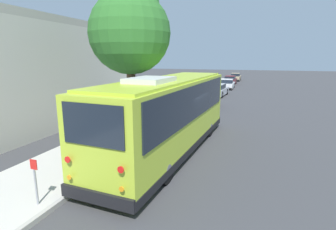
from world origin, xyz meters
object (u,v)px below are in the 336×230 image
Objects in this scene: parked_sedan_white at (227,84)px; street_tree at (131,28)px; sign_post_near at (36,181)px; fire_hydrant at (177,107)px; parked_sedan_navy at (206,101)px; sign_post_far at (68,164)px; parked_sedan_maroon at (230,80)px; parked_sedan_silver at (217,90)px; parked_sedan_tan at (236,77)px; shuttle_bus at (169,112)px.

parked_sedan_white is 0.58× the size of street_tree.
sign_post_near is 13.01m from fire_hydrant.
street_tree is (-9.57, 1.88, 4.88)m from parked_sedan_navy.
parked_sedan_maroon is at bearing -2.28° from sign_post_far.
parked_sedan_silver is 20.20m from parked_sedan_tan.
sign_post_near is (-6.67, -0.36, -4.64)m from street_tree.
parked_sedan_silver is 22.38m from sign_post_far.
parked_sedan_silver is 1.07× the size of parked_sedan_tan.
parked_sedan_navy is at bearing -24.57° from fire_hydrant.
parked_sedan_tan is at bearing 3.28° from parked_sedan_silver.
sign_post_near is (-16.24, 1.52, 0.24)m from parked_sedan_navy.
parked_sedan_silver is at bearing 179.52° from parked_sedan_tan.
parked_sedan_maroon is 23.71m from fire_hydrant.
parked_sedan_navy is at bearing 6.29° from shuttle_bus.
parked_sedan_silver is at bearing -179.42° from parked_sedan_maroon.
sign_post_near is (-5.49, 1.98, -1.00)m from shuttle_bus.
parked_sedan_tan is at bearing 1.08° from parked_sedan_navy.
sign_post_far is at bearing 179.79° from fire_hydrant.
fire_hydrant is (-10.61, 1.32, -0.05)m from parked_sedan_silver.
parked_sedan_silver is at bearing -3.30° from sign_post_near.
street_tree is 8.02m from fire_hydrant.
parked_sedan_silver is at bearing 5.80° from shuttle_bus.
parked_sedan_navy is 0.95× the size of parked_sedan_silver.
parked_sedan_silver is at bearing -7.08° from fire_hydrant.
sign_post_near is at bearing -176.92° from street_tree.
parked_sedan_tan reaches higher than parked_sedan_white.
street_tree is at bearing 3.08° from sign_post_near.
shuttle_bus reaches higher than parked_sedan_tan.
parked_sedan_tan is at bearing -2.15° from sign_post_near.
parked_sedan_white is at bearing -5.04° from fire_hydrant.
parked_sedan_tan is 5.38× the size of fire_hydrant.
parked_sedan_silver is 3.57× the size of sign_post_far.
street_tree is 9.37× the size of fire_hydrant.
street_tree reaches higher than parked_sedan_maroon.
parked_sedan_silver is 0.61× the size of street_tree.
shuttle_bus reaches higher than parked_sedan_maroon.
parked_sedan_white is at bearing -179.78° from parked_sedan_tan.
parked_sedan_tan is 37.52m from street_tree.
fire_hydrant is at bearing -0.19° from sign_post_near.
fire_hydrant is at bearing 176.99° from parked_sedan_silver.
sign_post_far reaches higher than parked_sedan_maroon.
parked_sedan_white is at bearing 4.66° from shuttle_bus.
shuttle_bus reaches higher than fire_hydrant.
sign_post_far is at bearing 178.51° from parked_sedan_maroon.
parked_sedan_white is (7.25, -0.26, -0.02)m from parked_sedan_silver.
shuttle_bus reaches higher than sign_post_far.
shuttle_bus is 8.04× the size of sign_post_far.
parked_sedan_maroon reaches higher than parked_sedan_silver.
shuttle_bus is at bearing -19.89° from sign_post_near.
parked_sedan_tan is (20.20, -0.28, 0.01)m from parked_sedan_silver.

